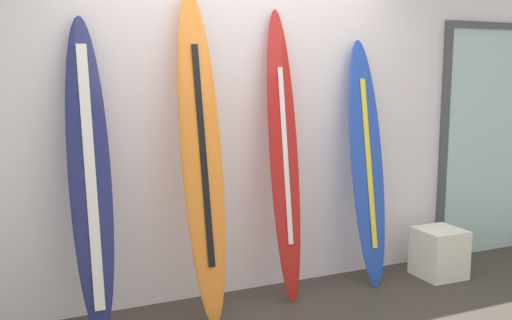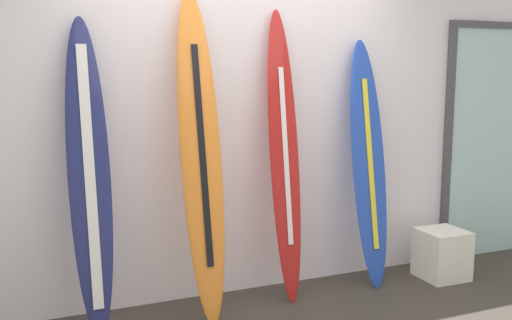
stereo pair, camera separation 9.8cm
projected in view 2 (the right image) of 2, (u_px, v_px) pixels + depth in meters
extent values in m
cube|color=white|center=(235.00, 110.00, 4.46)|extent=(7.20, 0.20, 2.80)
ellipsoid|color=navy|center=(89.00, 176.00, 3.77)|extent=(0.27, 0.42, 2.05)
cube|color=white|center=(90.00, 176.00, 3.74)|extent=(0.07, 0.32, 1.67)
ellipsoid|color=orange|center=(201.00, 155.00, 3.98)|extent=(0.30, 0.55, 2.26)
cube|color=black|center=(202.00, 154.00, 3.95)|extent=(0.05, 0.32, 1.47)
ellipsoid|color=#B41D19|center=(284.00, 156.00, 4.32)|extent=(0.25, 0.42, 2.15)
cube|color=white|center=(286.00, 156.00, 4.30)|extent=(0.05, 0.23, 1.28)
cone|color=black|center=(290.00, 276.00, 4.35)|extent=(0.07, 0.09, 0.11)
ellipsoid|color=#2448B2|center=(369.00, 164.00, 4.61)|extent=(0.30, 0.39, 1.94)
cube|color=yellow|center=(370.00, 164.00, 4.59)|extent=(0.05, 0.24, 1.31)
cube|color=white|center=(442.00, 254.00, 4.83)|extent=(0.36, 0.36, 0.40)
cube|color=silver|center=(489.00, 144.00, 5.35)|extent=(0.90, 0.02, 2.06)
cube|color=#47474C|center=(447.00, 147.00, 5.17)|extent=(0.06, 0.06, 2.06)
cube|color=#47474C|center=(496.00, 25.00, 5.19)|extent=(1.02, 0.06, 0.06)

